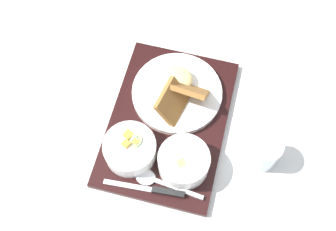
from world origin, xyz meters
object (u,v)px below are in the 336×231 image
(plate_main, at_px, (177,91))
(knife, at_px, (159,191))
(glass_water, at_px, (264,153))
(bowl_salad, at_px, (130,149))
(bowl_soup, at_px, (184,161))
(spoon, at_px, (158,181))

(plate_main, distance_m, knife, 0.25)
(knife, xyz_separation_m, glass_water, (0.12, -0.22, 0.02))
(bowl_salad, relative_size, plate_main, 0.54)
(knife, bearing_deg, bowl_soup, -123.16)
(bowl_salad, height_order, plate_main, plate_main)
(bowl_soup, relative_size, plate_main, 0.53)
(bowl_salad, height_order, spoon, bowl_salad)
(knife, relative_size, spoon, 1.14)
(bowl_soup, distance_m, knife, 0.08)
(bowl_salad, relative_size, glass_water, 1.40)
(bowl_salad, relative_size, knife, 0.65)
(spoon, distance_m, glass_water, 0.25)
(bowl_salad, height_order, glass_water, glass_water)
(bowl_salad, distance_m, spoon, 0.10)
(bowl_soup, bearing_deg, plate_main, 14.20)
(plate_main, distance_m, spoon, 0.23)
(bowl_soup, height_order, knife, bowl_soup)
(spoon, xyz_separation_m, glass_water, (0.10, -0.22, 0.02))
(bowl_soup, xyz_separation_m, knife, (-0.07, 0.04, -0.03))
(bowl_salad, distance_m, bowl_soup, 0.12)
(bowl_salad, bearing_deg, plate_main, -24.71)
(bowl_salad, xyz_separation_m, glass_water, (0.05, -0.30, -0.01))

